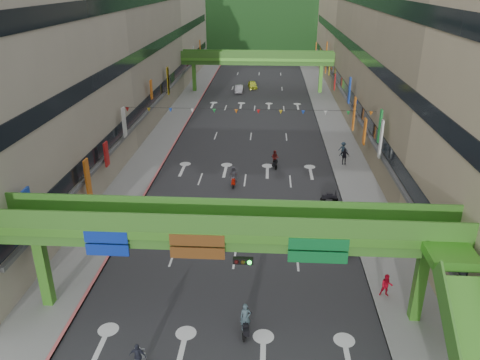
% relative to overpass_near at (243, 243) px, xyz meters
% --- Properties ---
extents(road_slab, '(18.00, 140.00, 0.02)m').
position_rel_overpass_near_xyz_m(road_slab, '(-0.93, 44.62, -5.20)').
color(road_slab, '#28282B').
rests_on(road_slab, ground).
extents(sidewalk_left, '(4.00, 140.00, 0.15)m').
position_rel_overpass_near_xyz_m(sidewalk_left, '(-11.93, 44.62, -5.13)').
color(sidewalk_left, gray).
rests_on(sidewalk_left, ground).
extents(sidewalk_right, '(4.00, 140.00, 0.15)m').
position_rel_overpass_near_xyz_m(sidewalk_right, '(10.07, 44.62, -5.13)').
color(sidewalk_right, gray).
rests_on(sidewalk_right, ground).
extents(curb_left, '(0.20, 140.00, 0.18)m').
position_rel_overpass_near_xyz_m(curb_left, '(-10.03, 44.62, -5.12)').
color(curb_left, '#CC5959').
rests_on(curb_left, ground).
extents(curb_right, '(0.20, 140.00, 0.18)m').
position_rel_overpass_near_xyz_m(curb_right, '(8.17, 44.62, -5.12)').
color(curb_right, gray).
rests_on(curb_right, ground).
extents(building_row_left, '(12.80, 95.00, 19.00)m').
position_rel_overpass_near_xyz_m(building_row_left, '(-19.86, 44.62, 4.25)').
color(building_row_left, '#9E937F').
rests_on(building_row_left, ground).
extents(building_row_right, '(12.80, 95.00, 19.00)m').
position_rel_overpass_near_xyz_m(building_row_right, '(18.00, 44.62, 4.25)').
color(building_row_right, gray).
rests_on(building_row_right, ground).
extents(overpass_near, '(28.00, 12.27, 7.10)m').
position_rel_overpass_near_xyz_m(overpass_near, '(0.00, 0.00, 0.00)').
color(overpass_near, '#4C9E2D').
rests_on(overpass_near, ground).
extents(overpass_far, '(28.00, 2.20, 7.10)m').
position_rel_overpass_near_xyz_m(overpass_far, '(-0.93, 59.62, 0.20)').
color(overpass_far, '#4C9E2D').
rests_on(overpass_far, ground).
extents(hill_left, '(168.00, 140.00, 112.00)m').
position_rel_overpass_near_xyz_m(hill_left, '(-15.93, 154.62, -5.21)').
color(hill_left, '#1C4419').
rests_on(hill_left, ground).
extents(hill_right, '(208.00, 176.00, 128.00)m').
position_rel_overpass_near_xyz_m(hill_right, '(24.07, 174.62, -5.21)').
color(hill_right, '#1C4419').
rests_on(hill_right, ground).
extents(bunting_string, '(26.00, 0.36, 0.47)m').
position_rel_overpass_near_xyz_m(bunting_string, '(-0.93, 24.62, 0.75)').
color(bunting_string, black).
rests_on(bunting_string, ground).
extents(scooter_rider_near, '(0.68, 1.60, 2.04)m').
position_rel_overpass_near_xyz_m(scooter_rider_near, '(0.25, -1.23, -4.26)').
color(scooter_rider_near, black).
rests_on(scooter_rider_near, ground).
extents(scooter_rider_mid, '(0.89, 1.58, 1.93)m').
position_rel_overpass_near_xyz_m(scooter_rider_mid, '(2.04, 24.15, -4.22)').
color(scooter_rider_mid, black).
rests_on(scooter_rider_mid, ground).
extents(scooter_rider_left, '(0.91, 1.60, 1.85)m').
position_rel_overpass_near_xyz_m(scooter_rider_left, '(-5.03, -4.38, -4.30)').
color(scooter_rider_left, gray).
rests_on(scooter_rider_left, ground).
extents(scooter_rider_far, '(0.83, 1.60, 2.02)m').
position_rel_overpass_near_xyz_m(scooter_rider_far, '(-1.97, 19.16, -4.19)').
color(scooter_rider_far, '#750B01').
rests_on(scooter_rider_far, ground).
extents(parked_scooter_row, '(1.60, 9.35, 1.08)m').
position_rel_overpass_near_xyz_m(parked_scooter_row, '(6.87, 11.78, -4.68)').
color(parked_scooter_row, black).
rests_on(parked_scooter_row, ground).
extents(car_silver, '(1.36, 3.86, 1.27)m').
position_rel_overpass_near_xyz_m(car_silver, '(-3.99, 59.23, -4.57)').
color(car_silver, '#99979D').
rests_on(car_silver, ground).
extents(car_yellow, '(2.02, 3.91, 1.27)m').
position_rel_overpass_near_xyz_m(car_yellow, '(-1.79, 62.75, -4.57)').
color(car_yellow, '#D7E435').
rests_on(car_yellow, ground).
extents(pedestrian_red, '(0.80, 0.65, 1.53)m').
position_rel_overpass_near_xyz_m(pedestrian_red, '(8.87, 2.62, -4.44)').
color(pedestrian_red, '#AD081C').
rests_on(pedestrian_red, ground).
extents(pedestrian_dark, '(1.09, 0.52, 1.80)m').
position_rel_overpass_near_xyz_m(pedestrian_dark, '(9.43, 25.36, -4.30)').
color(pedestrian_dark, black).
rests_on(pedestrian_dark, ground).
extents(pedestrian_blue, '(0.86, 0.68, 1.61)m').
position_rel_overpass_near_xyz_m(pedestrian_blue, '(9.67, 27.90, -4.40)').
color(pedestrian_blue, '#2B4151').
rests_on(pedestrian_blue, ground).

